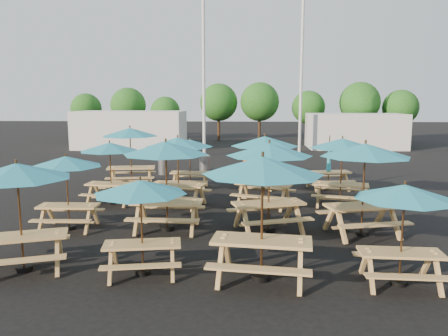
# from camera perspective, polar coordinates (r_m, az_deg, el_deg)

# --- Properties ---
(ground) EXTENTS (120.00, 120.00, 0.00)m
(ground) POSITION_cam_1_polar(r_m,az_deg,el_deg) (15.13, -0.31, -5.00)
(ground) COLOR black
(ground) RESTS_ON ground
(picnic_unit_0) EXTENTS (2.84, 2.84, 2.36)m
(picnic_unit_0) POSITION_cam_1_polar(r_m,az_deg,el_deg) (10.05, -25.41, -1.04)
(picnic_unit_0) COLOR tan
(picnic_unit_0) RESTS_ON ground
(picnic_unit_1) EXTENTS (2.06, 2.06, 2.11)m
(picnic_unit_1) POSITION_cam_1_polar(r_m,az_deg,el_deg) (12.87, -19.95, 0.33)
(picnic_unit_1) COLOR tan
(picnic_unit_1) RESTS_ON ground
(picnic_unit_2) EXTENTS (2.27, 2.27, 2.19)m
(picnic_unit_2) POSITION_cam_1_polar(r_m,az_deg,el_deg) (15.67, -14.70, 2.28)
(picnic_unit_2) COLOR tan
(picnic_unit_2) RESTS_ON ground
(picnic_unit_3) EXTENTS (2.72, 2.72, 2.50)m
(picnic_unit_3) POSITION_cam_1_polar(r_m,az_deg,el_deg) (18.64, -12.16, 4.22)
(picnic_unit_3) COLOR tan
(picnic_unit_3) RESTS_ON ground
(picnic_unit_4) EXTENTS (2.22, 2.22, 2.04)m
(picnic_unit_4) POSITION_cam_1_polar(r_m,az_deg,el_deg) (9.09, -10.84, -3.08)
(picnic_unit_4) COLOR tan
(picnic_unit_4) RESTS_ON ground
(picnic_unit_5) EXTENTS (2.40, 2.40, 2.52)m
(picnic_unit_5) POSITION_cam_1_polar(r_m,az_deg,el_deg) (12.07, -7.59, 1.97)
(picnic_unit_5) COLOR tan
(picnic_unit_5) RESTS_ON ground
(picnic_unit_6) EXTENTS (2.75, 2.75, 2.40)m
(picnic_unit_6) POSITION_cam_1_polar(r_m,az_deg,el_deg) (14.84, -6.06, 2.88)
(picnic_unit_6) COLOR tan
(picnic_unit_6) RESTS_ON ground
(picnic_unit_7) EXTENTS (2.01, 2.01, 2.05)m
(picnic_unit_7) POSITION_cam_1_polar(r_m,az_deg,el_deg) (17.91, -4.50, 2.94)
(picnic_unit_7) COLOR tan
(picnic_unit_7) RESTS_ON ground
(picnic_unit_8) EXTENTS (2.69, 2.69, 2.56)m
(picnic_unit_8) POSITION_cam_1_polar(r_m,az_deg,el_deg) (8.61, 5.06, -0.54)
(picnic_unit_8) COLOR tan
(picnic_unit_8) RESTS_ON ground
(picnic_unit_9) EXTENTS (2.99, 2.99, 2.50)m
(picnic_unit_9) POSITION_cam_1_polar(r_m,az_deg,el_deg) (11.91, 5.94, 1.81)
(picnic_unit_9) COLOR tan
(picnic_unit_9) RESTS_ON ground
(picnic_unit_10) EXTENTS (2.89, 2.89, 2.44)m
(picnic_unit_10) POSITION_cam_1_polar(r_m,az_deg,el_deg) (14.84, 5.33, 3.02)
(picnic_unit_10) COLOR tan
(picnic_unit_10) RESTS_ON ground
(picnic_unit_11) EXTENTS (2.38, 2.38, 2.10)m
(picnic_unit_11) POSITION_cam_1_polar(r_m,az_deg,el_deg) (17.93, 4.49, 3.09)
(picnic_unit_11) COLOR tan
(picnic_unit_11) RESTS_ON ground
(picnic_unit_12) EXTENTS (2.00, 2.00, 2.04)m
(picnic_unit_12) POSITION_cam_1_polar(r_m,az_deg,el_deg) (9.10, 22.50, -3.54)
(picnic_unit_12) COLOR tan
(picnic_unit_12) RESTS_ON ground
(picnic_unit_13) EXTENTS (2.87, 2.87, 2.52)m
(picnic_unit_13) POSITION_cam_1_polar(r_m,az_deg,el_deg) (12.11, 17.94, 1.63)
(picnic_unit_13) COLOR tan
(picnic_unit_13) RESTS_ON ground
(picnic_unit_14) EXTENTS (2.67, 2.67, 2.37)m
(picnic_unit_14) POSITION_cam_1_polar(r_m,az_deg,el_deg) (15.34, 15.18, 2.69)
(picnic_unit_14) COLOR tan
(picnic_unit_14) RESTS_ON ground
(picnic_unit_15) EXTENTS (1.99, 1.81, 2.22)m
(picnic_unit_15) POSITION_cam_1_polar(r_m,az_deg,el_deg) (18.27, 13.51, 0.08)
(picnic_unit_15) COLOR tan
(picnic_unit_15) RESTS_ON ground
(waste_bin_0) EXTENTS (0.55, 0.55, 0.88)m
(waste_bin_0) POSITION_cam_1_polar(r_m,az_deg,el_deg) (21.65, -7.87, 0.33)
(waste_bin_0) COLOR gray
(waste_bin_0) RESTS_ON ground
(waste_bin_1) EXTENTS (0.55, 0.55, 0.88)m
(waste_bin_1) POSITION_cam_1_polar(r_m,az_deg,el_deg) (21.79, -2.51, 0.46)
(waste_bin_1) COLOR gray
(waste_bin_1) RESTS_ON ground
(waste_bin_2) EXTENTS (0.55, 0.55, 0.88)m
(waste_bin_2) POSITION_cam_1_polar(r_m,az_deg,el_deg) (21.59, 3.24, 0.38)
(waste_bin_2) COLOR #D64C0C
(waste_bin_2) RESTS_ON ground
(waste_bin_3) EXTENTS (0.55, 0.55, 0.88)m
(waste_bin_3) POSITION_cam_1_polar(r_m,az_deg,el_deg) (21.31, 5.55, 0.24)
(waste_bin_3) COLOR #D64C0C
(waste_bin_3) RESTS_ON ground
(waste_bin_4) EXTENTS (0.55, 0.55, 0.88)m
(waste_bin_4) POSITION_cam_1_polar(r_m,az_deg,el_deg) (21.36, 6.08, 0.25)
(waste_bin_4) COLOR gray
(waste_bin_4) RESTS_ON ground
(mast_0) EXTENTS (0.20, 0.20, 12.00)m
(mast_0) POSITION_cam_1_polar(r_m,az_deg,el_deg) (28.90, -2.67, 13.58)
(mast_0) COLOR silver
(mast_0) RESTS_ON ground
(mast_1) EXTENTS (0.20, 0.20, 12.00)m
(mast_1) POSITION_cam_1_polar(r_m,az_deg,el_deg) (30.96, 10.10, 13.14)
(mast_1) COLOR silver
(mast_1) RESTS_ON ground
(event_tent_0) EXTENTS (8.00, 4.00, 2.80)m
(event_tent_0) POSITION_cam_1_polar(r_m,az_deg,el_deg) (33.92, -12.10, 4.92)
(event_tent_0) COLOR silver
(event_tent_0) RESTS_ON ground
(event_tent_1) EXTENTS (7.00, 4.00, 2.60)m
(event_tent_1) POSITION_cam_1_polar(r_m,az_deg,el_deg) (34.70, 16.72, 4.66)
(event_tent_1) COLOR silver
(event_tent_1) RESTS_ON ground
(tree_0) EXTENTS (2.80, 2.80, 4.24)m
(tree_0) POSITION_cam_1_polar(r_m,az_deg,el_deg) (42.62, -17.55, 7.40)
(tree_0) COLOR #382314
(tree_0) RESTS_ON ground
(tree_1) EXTENTS (3.11, 3.11, 4.72)m
(tree_1) POSITION_cam_1_polar(r_m,az_deg,el_deg) (40.00, -12.39, 8.00)
(tree_1) COLOR #382314
(tree_1) RESTS_ON ground
(tree_2) EXTENTS (2.59, 2.59, 3.93)m
(tree_2) POSITION_cam_1_polar(r_m,az_deg,el_deg) (39.01, -7.67, 7.33)
(tree_2) COLOR #382314
(tree_2) RESTS_ON ground
(tree_3) EXTENTS (3.36, 3.36, 5.09)m
(tree_3) POSITION_cam_1_polar(r_m,az_deg,el_deg) (39.46, -0.70, 8.56)
(tree_3) COLOR #382314
(tree_3) RESTS_ON ground
(tree_4) EXTENTS (3.41, 3.41, 5.17)m
(tree_4) POSITION_cam_1_polar(r_m,az_deg,el_deg) (38.93, 4.69, 8.60)
(tree_4) COLOR #382314
(tree_4) RESTS_ON ground
(tree_5) EXTENTS (2.94, 2.94, 4.45)m
(tree_5) POSITION_cam_1_polar(r_m,az_deg,el_deg) (39.70, 10.97, 7.78)
(tree_5) COLOR #382314
(tree_5) RESTS_ON ground
(tree_6) EXTENTS (3.38, 3.38, 5.13)m
(tree_6) POSITION_cam_1_polar(r_m,az_deg,el_deg) (38.70, 17.30, 8.19)
(tree_6) COLOR #382314
(tree_6) RESTS_ON ground
(tree_7) EXTENTS (2.95, 2.95, 4.48)m
(tree_7) POSITION_cam_1_polar(r_m,az_deg,el_deg) (39.68, 22.06, 7.32)
(tree_7) COLOR #382314
(tree_7) RESTS_ON ground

